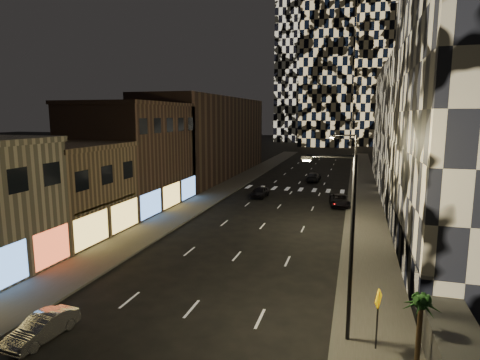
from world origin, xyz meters
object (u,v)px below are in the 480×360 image
Objects in this scene: car_silver_parked at (42,327)px; streetlight_near at (347,235)px; streetlight_far at (352,175)px; palm_tree at (421,308)px; car_dark_rightlane at (340,201)px; car_dark_midlane at (260,192)px; ped_sign at (378,308)px; car_dark_oncoming at (314,177)px.

streetlight_near is at bearing 20.45° from car_silver_parked.
streetlight_far reaches higher than palm_tree.
palm_tree is at bearing 12.73° from car_silver_parked.
streetlight_near is 30.65m from car_dark_rightlane.
car_dark_midlane is 1.46× the size of ped_sign.
streetlight_far is 28.20m from car_silver_parked.
streetlight_near is 15.43m from car_silver_parked.
car_silver_parked is at bearing -172.20° from palm_tree.
car_dark_rightlane is (4.96, -17.87, -0.05)m from car_dark_oncoming.
ped_sign is (1.53, -0.47, -3.17)m from streetlight_near.
car_silver_parked is at bearing -164.48° from streetlight_near.
car_dark_rightlane is 32.22m from palm_tree.
streetlight_near is at bearing 153.60° from palm_tree.
streetlight_near reaches higher than palm_tree.
car_silver_parked is 1.12× the size of palm_tree.
streetlight_far reaches higher than car_dark_rightlane.
car_silver_parked is at bearing 82.35° from car_dark_oncoming.
car_dark_rightlane is at bearing 74.40° from car_silver_parked.
car_dark_rightlane is (10.50, -2.27, -0.05)m from car_dark_midlane.
car_dark_midlane reaches higher than car_silver_parked.
palm_tree is (9.46, -49.69, 2.20)m from car_dark_oncoming.
car_dark_midlane is at bearing 71.37° from car_dark_oncoming.
streetlight_near is at bearing -178.27° from ped_sign.
car_silver_parked is at bearing -116.84° from car_dark_rightlane.
palm_tree is at bearing 101.69° from car_dark_oncoming.
ped_sign is (15.68, 3.46, 1.56)m from car_silver_parked.
streetlight_far is at bearing 64.32° from car_silver_parked.
car_dark_oncoming is 50.63m from palm_tree.
ped_sign is (2.88, -30.73, 1.50)m from car_dark_rightlane.
streetlight_near is 2.09× the size of car_dark_midlane.
streetlight_far is 1.77× the size of car_dark_oncoming.
streetlight_near is at bearing -93.75° from car_dark_rightlane.
palm_tree reaches higher than car_dark_midlane.
streetlight_near is 4.26m from palm_tree.
streetlight_far is at bearing -42.43° from car_dark_midlane.
palm_tree is (4.50, -31.82, 2.25)m from car_dark_rightlane.
ped_sign is (13.38, -33.01, 1.45)m from car_dark_midlane.
car_dark_rightlane is at bearing 97.52° from streetlight_far.
palm_tree is at bearing -62.08° from car_dark_midlane.
streetlight_near is at bearing -65.81° from car_dark_midlane.
car_dark_oncoming is at bearing 102.66° from streetlight_far.
car_dark_oncoming reaches higher than car_dark_rightlane.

